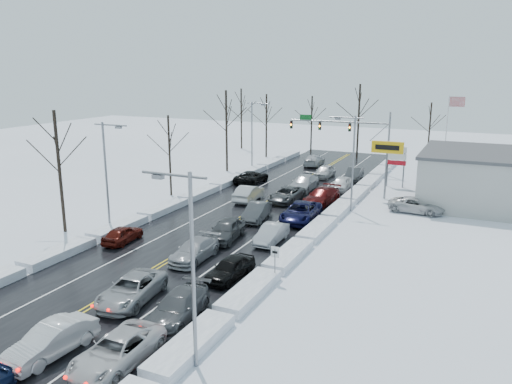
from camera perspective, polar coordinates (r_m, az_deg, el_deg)
The scene contains 44 objects.
ground at distance 42.21m, azimuth -3.94°, elevation -4.26°, with size 160.00×160.00×0.00m, color white.
road_surface at distance 43.89m, azimuth -2.69°, elevation -3.52°, with size 14.00×84.00×0.01m, color black.
snow_bank_left at distance 47.74m, azimuth -10.82°, elevation -2.32°, with size 1.65×72.00×0.61m, color white.
snow_bank_right at distance 41.10m, azimuth 6.79°, elevation -4.83°, with size 1.65×72.00×0.61m, color white.
traffic_signal_mast at distance 65.54m, azimuth 10.61°, elevation 6.95°, with size 13.28×0.39×8.00m.
tires_plus_sign at distance 52.51m, azimuth 14.77°, elevation 4.52°, with size 3.20×0.34×6.00m.
used_vehicles_sign at distance 58.63m, azimuth 15.73°, elevation 3.74°, with size 2.20×0.22×4.65m.
speed_limit_sign at distance 31.51m, azimuth 2.19°, elevation -7.51°, with size 0.55×0.09×2.35m.
flagpole at distance 65.65m, azimuth 21.09°, elevation 6.67°, with size 1.87×1.20×10.00m.
streetlight_se at distance 21.85m, azimuth -7.72°, elevation -7.19°, with size 3.20×0.25×9.00m.
streetlight_ne at distance 47.12m, azimuth 10.83°, elevation 4.09°, with size 3.20×0.25×9.00m.
streetlight_sw at distance 42.39m, azimuth -16.61°, elevation 2.68°, with size 3.20×0.25×9.00m.
streetlight_nw at distance 65.75m, azimuth -0.32°, elevation 7.06°, with size 3.20×0.25×9.00m.
tree_left_b at distance 42.91m, azimuth -21.76°, elevation 4.68°, with size 4.00×4.00×10.00m.
tree_left_c at distance 52.97m, azimuth -9.91°, elevation 5.88°, with size 3.40×3.40×8.50m.
tree_left_d at distance 65.06m, azimuth -3.42°, elevation 8.76°, with size 4.20×4.20×10.50m.
tree_left_e at distance 75.71m, azimuth 1.20°, elevation 8.97°, with size 3.80×3.80×9.50m.
tree_far_a at distance 84.14m, azimuth -1.70°, elevation 9.69°, with size 4.00×4.00×10.00m.
tree_far_b at distance 80.54m, azimuth 6.39°, elevation 8.93°, with size 3.60×3.60×9.00m.
tree_far_c at distance 76.33m, azimuth 11.71°, elevation 9.51°, with size 4.40×4.40×11.00m.
tree_far_d at distance 76.32m, azimuth 19.29°, elevation 7.71°, with size 3.40×3.40×8.50m.
queued_car_1 at distance 26.55m, azimuth -22.19°, elevation -16.85°, with size 1.60×4.58×1.51m, color silver.
queued_car_2 at distance 30.57m, azimuth -13.96°, elevation -11.97°, with size 2.42×5.24×1.46m, color #94979B.
queued_car_3 at distance 35.85m, azimuth -7.02°, elevation -7.69°, with size 1.98×4.88×1.42m, color #95979D.
queued_car_4 at distance 39.68m, azimuth -3.41°, elevation -5.45°, with size 1.96×4.86×1.66m, color #393B3E.
queued_car_5 at distance 44.66m, azimuth 0.09°, elevation -3.20°, with size 1.61×4.62×1.52m, color #3D3F42.
queued_car_6 at distance 50.89m, azimuth 3.50°, elevation -1.08°, with size 2.43×5.26×1.46m, color #3A3C3F.
queued_car_7 at distance 55.74m, azimuth 5.46°, elevation 0.20°, with size 2.29×5.64×1.64m, color #A4A7AC.
queued_car_8 at distance 62.60m, azimuth 7.82°, elevation 1.65°, with size 1.83×4.56×1.55m, color silver.
queued_car_10 at distance 24.89m, azimuth -15.50°, elevation -18.48°, with size 2.35×5.09×1.41m, color #BBBBBD.
queued_car_11 at distance 28.10m, azimuth -8.84°, elevation -14.13°, with size 2.03×5.01×1.45m, color #46484C.
queued_car_12 at distance 32.62m, azimuth -2.95°, elevation -9.85°, with size 1.69×4.21×1.43m, color black.
queued_car_13 at distance 39.03m, azimuth 1.76°, elevation -5.77°, with size 1.49×4.28×1.41m, color #B0B2B8.
queued_car_14 at distance 44.59m, azimuth 5.12°, elevation -3.29°, with size 2.69×5.84×1.62m, color black.
queued_car_15 at distance 50.29m, azimuth 7.48°, elevation -1.36°, with size 2.24×5.51×1.60m, color #430909.
queued_car_16 at distance 56.28m, azimuth 9.69°, elevation 0.20°, with size 1.77×4.40×1.50m, color silver.
queued_car_17 at distance 62.00m, azimuth 11.13°, elevation 1.40°, with size 1.57×4.51×1.49m, color #3B3D40.
oncoming_car_0 at distance 51.05m, azimuth -0.82°, elevation -1.01°, with size 1.71×4.91×1.62m, color silver.
oncoming_car_1 at distance 59.09m, azimuth -0.50°, elevation 1.05°, with size 2.42×5.26×1.46m, color black.
oncoming_car_2 at distance 70.14m, azimuth 6.63°, elevation 3.01°, with size 2.13×5.24×1.52m, color #AEB1B7.
oncoming_car_3 at distance 40.35m, azimuth -14.94°, elevation -5.58°, with size 1.58×3.93×1.34m, color #470F09.
parked_car_0 at distance 49.28m, azimuth 17.81°, elevation -2.24°, with size 2.35×5.10×1.42m, color #BABABD.
parked_car_1 at distance 53.70m, azimuth 21.65°, elevation -1.26°, with size 2.06×5.07×1.47m, color #383A3D.
parked_car_2 at distance 59.35m, azimuth 19.72°, elevation 0.28°, with size 1.91×4.75×1.62m, color white.
Camera 1 is at (19.42, -35.12, 13.12)m, focal length 35.00 mm.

